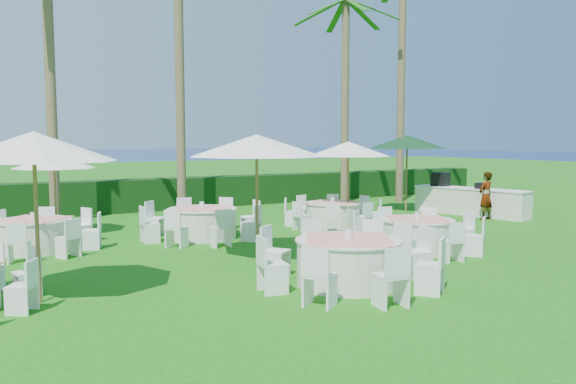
{
  "coord_description": "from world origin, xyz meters",
  "views": [
    {
      "loc": [
        -5.88,
        -8.96,
        2.67
      ],
      "look_at": [
        1.6,
        3.76,
        1.3
      ],
      "focal_mm": 35.0,
      "sensor_mm": 36.0,
      "label": 1
    }
  ],
  "objects_px": {
    "umbrella_b": "(257,146)",
    "banquet_table_d": "(34,234)",
    "buffet_table": "(469,200)",
    "umbrella_a": "(34,147)",
    "staff_person": "(486,196)",
    "banquet_table_f": "(332,214)",
    "banquet_table_c": "(417,234)",
    "umbrella_c": "(54,161)",
    "banquet_table_b": "(348,260)",
    "banquet_table_e": "(202,222)",
    "umbrella_green": "(407,142)",
    "umbrella_d": "(348,149)"
  },
  "relations": [
    {
      "from": "umbrella_b",
      "to": "banquet_table_d",
      "type": "bearing_deg",
      "value": 138.55
    },
    {
      "from": "banquet_table_d",
      "to": "buffet_table",
      "type": "relative_size",
      "value": 0.72
    },
    {
      "from": "umbrella_a",
      "to": "staff_person",
      "type": "height_order",
      "value": "umbrella_a"
    },
    {
      "from": "banquet_table_f",
      "to": "staff_person",
      "type": "height_order",
      "value": "staff_person"
    },
    {
      "from": "buffet_table",
      "to": "banquet_table_f",
      "type": "bearing_deg",
      "value": 177.33
    },
    {
      "from": "banquet_table_c",
      "to": "banquet_table_f",
      "type": "distance_m",
      "value": 4.24
    },
    {
      "from": "banquet_table_d",
      "to": "umbrella_b",
      "type": "xyz_separation_m",
      "value": [
        4.16,
        -3.67,
        2.14
      ]
    },
    {
      "from": "umbrella_a",
      "to": "staff_person",
      "type": "distance_m",
      "value": 14.52
    },
    {
      "from": "banquet_table_f",
      "to": "buffet_table",
      "type": "relative_size",
      "value": 0.7
    },
    {
      "from": "umbrella_b",
      "to": "umbrella_c",
      "type": "relative_size",
      "value": 1.34
    },
    {
      "from": "umbrella_b",
      "to": "umbrella_c",
      "type": "distance_m",
      "value": 6.67
    },
    {
      "from": "banquet_table_c",
      "to": "staff_person",
      "type": "bearing_deg",
      "value": 26.0
    },
    {
      "from": "banquet_table_c",
      "to": "staff_person",
      "type": "xyz_separation_m",
      "value": [
        5.71,
        2.78,
        0.39
      ]
    },
    {
      "from": "banquet_table_b",
      "to": "banquet_table_c",
      "type": "relative_size",
      "value": 1.11
    },
    {
      "from": "banquet_table_b",
      "to": "umbrella_b",
      "type": "distance_m",
      "value": 3.46
    },
    {
      "from": "banquet_table_b",
      "to": "umbrella_a",
      "type": "xyz_separation_m",
      "value": [
        -5.07,
        1.66,
        2.11
      ]
    },
    {
      "from": "banquet_table_c",
      "to": "banquet_table_e",
      "type": "xyz_separation_m",
      "value": [
        -3.82,
        4.28,
        0.03
      ]
    },
    {
      "from": "buffet_table",
      "to": "umbrella_green",
      "type": "bearing_deg",
      "value": 126.24
    },
    {
      "from": "umbrella_green",
      "to": "umbrella_b",
      "type": "bearing_deg",
      "value": -151.25
    },
    {
      "from": "umbrella_b",
      "to": "buffet_table",
      "type": "xyz_separation_m",
      "value": [
        10.07,
        2.97,
        -2.03
      ]
    },
    {
      "from": "umbrella_c",
      "to": "buffet_table",
      "type": "distance_m",
      "value": 13.8
    },
    {
      "from": "umbrella_c",
      "to": "buffet_table",
      "type": "height_order",
      "value": "umbrella_c"
    },
    {
      "from": "umbrella_green",
      "to": "banquet_table_f",
      "type": "bearing_deg",
      "value": -160.69
    },
    {
      "from": "banquet_table_b",
      "to": "banquet_table_d",
      "type": "relative_size",
      "value": 1.13
    },
    {
      "from": "umbrella_a",
      "to": "umbrella_d",
      "type": "relative_size",
      "value": 1.07
    },
    {
      "from": "umbrella_d",
      "to": "buffet_table",
      "type": "xyz_separation_m",
      "value": [
        5.29,
        -0.13,
        -1.88
      ]
    },
    {
      "from": "umbrella_d",
      "to": "umbrella_green",
      "type": "distance_m",
      "value": 4.31
    },
    {
      "from": "banquet_table_d",
      "to": "umbrella_d",
      "type": "relative_size",
      "value": 1.16
    },
    {
      "from": "umbrella_a",
      "to": "umbrella_c",
      "type": "relative_size",
      "value": 1.23
    },
    {
      "from": "staff_person",
      "to": "buffet_table",
      "type": "bearing_deg",
      "value": -121.17
    },
    {
      "from": "banquet_table_c",
      "to": "umbrella_a",
      "type": "relative_size",
      "value": 1.11
    },
    {
      "from": "umbrella_d",
      "to": "umbrella_b",
      "type": "bearing_deg",
      "value": -147.03
    },
    {
      "from": "banquet_table_f",
      "to": "staff_person",
      "type": "bearing_deg",
      "value": -15.25
    },
    {
      "from": "banquet_table_c",
      "to": "umbrella_green",
      "type": "bearing_deg",
      "value": 49.66
    },
    {
      "from": "buffet_table",
      "to": "staff_person",
      "type": "relative_size",
      "value": 2.64
    },
    {
      "from": "umbrella_a",
      "to": "buffet_table",
      "type": "distance_m",
      "value": 15.33
    },
    {
      "from": "banquet_table_d",
      "to": "staff_person",
      "type": "height_order",
      "value": "staff_person"
    },
    {
      "from": "buffet_table",
      "to": "umbrella_d",
      "type": "bearing_deg",
      "value": 178.57
    },
    {
      "from": "umbrella_a",
      "to": "buffet_table",
      "type": "xyz_separation_m",
      "value": [
        14.65,
        4.02,
        -2.05
      ]
    },
    {
      "from": "banquet_table_e",
      "to": "staff_person",
      "type": "xyz_separation_m",
      "value": [
        9.53,
        -1.5,
        0.37
      ]
    },
    {
      "from": "banquet_table_d",
      "to": "banquet_table_f",
      "type": "bearing_deg",
      "value": -2.92
    },
    {
      "from": "banquet_table_b",
      "to": "staff_person",
      "type": "bearing_deg",
      "value": 26.54
    },
    {
      "from": "banquet_table_e",
      "to": "umbrella_d",
      "type": "xyz_separation_m",
      "value": [
        4.76,
        -0.2,
        1.96
      ]
    },
    {
      "from": "banquet_table_e",
      "to": "banquet_table_c",
      "type": "bearing_deg",
      "value": -48.27
    },
    {
      "from": "umbrella_b",
      "to": "umbrella_green",
      "type": "height_order",
      "value": "umbrella_green"
    },
    {
      "from": "umbrella_green",
      "to": "buffet_table",
      "type": "xyz_separation_m",
      "value": [
        1.34,
        -1.82,
        -2.08
      ]
    },
    {
      "from": "banquet_table_c",
      "to": "umbrella_c",
      "type": "bearing_deg",
      "value": 136.9
    },
    {
      "from": "umbrella_c",
      "to": "umbrella_d",
      "type": "distance_m",
      "value": 8.56
    },
    {
      "from": "banquet_table_e",
      "to": "umbrella_b",
      "type": "distance_m",
      "value": 3.92
    },
    {
      "from": "banquet_table_b",
      "to": "umbrella_c",
      "type": "height_order",
      "value": "umbrella_c"
    }
  ]
}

